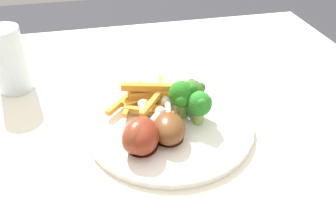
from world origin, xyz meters
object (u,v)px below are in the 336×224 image
at_px(broccoli_floret_back, 199,104).
at_px(carrot_fries_pile, 148,99).
at_px(broccoli_floret_middle, 183,96).
at_px(dinner_plate, 168,124).
at_px(water_glass, 9,60).
at_px(broccoli_floret_front, 192,93).
at_px(chicken_drumstick_near, 141,134).
at_px(chicken_drumstick_extra, 169,127).
at_px(dining_table, 167,161).
at_px(chicken_drumstick_far, 142,134).

height_order(broccoli_floret_back, carrot_fries_pile, broccoli_floret_back).
bearing_deg(broccoli_floret_middle, dinner_plate, 14.16).
bearing_deg(water_glass, broccoli_floret_front, 151.83).
bearing_deg(chicken_drumstick_near, chicken_drumstick_extra, -163.22).
bearing_deg(chicken_drumstick_extra, dinner_plate, -100.20).
xyz_separation_m(broccoli_floret_middle, chicken_drumstick_near, (0.08, 0.06, -0.02)).
distance_m(dining_table, broccoli_floret_front, 0.17).
bearing_deg(chicken_drumstick_far, broccoli_floret_back, -159.48).
distance_m(broccoli_floret_front, carrot_fries_pile, 0.08).
distance_m(chicken_drumstick_near, chicken_drumstick_extra, 0.05).
relative_size(broccoli_floret_middle, broccoli_floret_back, 1.14).
distance_m(carrot_fries_pile, chicken_drumstick_far, 0.10).
bearing_deg(carrot_fries_pile, chicken_drumstick_near, 74.58).
xyz_separation_m(chicken_drumstick_near, chicken_drumstick_far, (-0.00, -0.00, -0.00)).
xyz_separation_m(broccoli_floret_middle, water_glass, (0.30, -0.18, 0.01)).
height_order(carrot_fries_pile, chicken_drumstick_extra, carrot_fries_pile).
height_order(dinner_plate, water_glass, water_glass).
xyz_separation_m(broccoli_floret_front, broccoli_floret_middle, (0.02, 0.01, 0.00)).
relative_size(chicken_drumstick_near, chicken_drumstick_extra, 0.85).
height_order(broccoli_floret_back, chicken_drumstick_far, broccoli_floret_back).
xyz_separation_m(dinner_plate, broccoli_floret_back, (-0.05, 0.01, 0.04)).
bearing_deg(chicken_drumstick_far, broccoli_floret_front, -145.60).
bearing_deg(water_glass, dinner_plate, 145.71).
distance_m(dining_table, carrot_fries_pile, 0.15).
distance_m(broccoli_floret_back, chicken_drumstick_near, 0.11).
height_order(broccoli_floret_front, broccoli_floret_middle, broccoli_floret_middle).
relative_size(broccoli_floret_front, chicken_drumstick_extra, 0.52).
distance_m(broccoli_floret_front, chicken_drumstick_extra, 0.08).
bearing_deg(chicken_drumstick_far, dinner_plate, -135.43).
relative_size(broccoli_floret_back, chicken_drumstick_far, 0.46).
relative_size(broccoli_floret_back, chicken_drumstick_extra, 0.49).
bearing_deg(dinner_plate, carrot_fries_pile, -61.21).
relative_size(carrot_fries_pile, chicken_drumstick_far, 1.14).
bearing_deg(chicken_drumstick_far, water_glass, -47.17).
xyz_separation_m(dinner_plate, chicken_drumstick_far, (0.05, 0.05, 0.03)).
xyz_separation_m(broccoli_floret_middle, chicken_drumstick_extra, (0.03, 0.05, -0.02)).
distance_m(broccoli_floret_back, water_glass, 0.38).
bearing_deg(dining_table, carrot_fries_pile, -35.55).
distance_m(broccoli_floret_front, chicken_drumstick_far, 0.12).
relative_size(dinner_plate, broccoli_floret_back, 4.76).
height_order(chicken_drumstick_near, water_glass, water_glass).
height_order(dinner_plate, carrot_fries_pile, carrot_fries_pile).
height_order(dining_table, chicken_drumstick_near, chicken_drumstick_near).
distance_m(dinner_plate, carrot_fries_pile, 0.06).
distance_m(carrot_fries_pile, chicken_drumstick_extra, 0.09).
height_order(carrot_fries_pile, chicken_drumstick_far, chicken_drumstick_far).
relative_size(broccoli_floret_back, chicken_drumstick_near, 0.57).
distance_m(dinner_plate, water_glass, 0.34).
bearing_deg(chicken_drumstick_far, chicken_drumstick_near, 29.09).
height_order(broccoli_floret_front, chicken_drumstick_extra, broccoli_floret_front).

